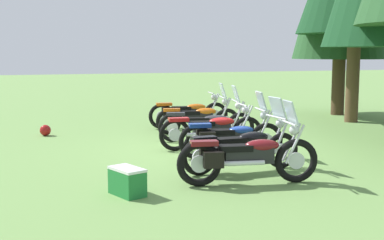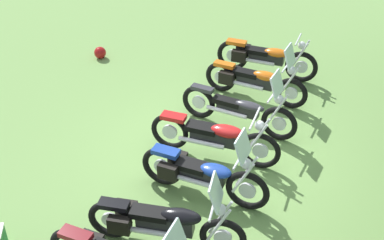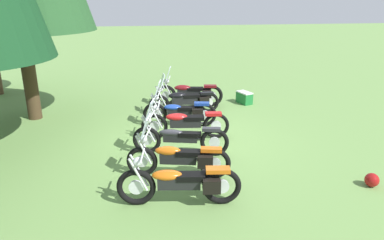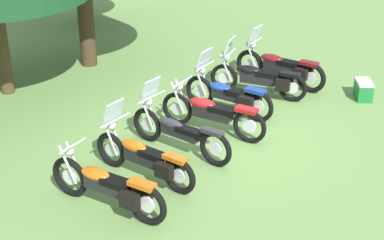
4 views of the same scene
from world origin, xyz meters
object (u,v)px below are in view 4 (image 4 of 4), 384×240
(motorcycle_0, at_px, (109,186))
(picnic_cooler, at_px, (363,90))
(motorcycle_1, at_px, (145,157))
(motorcycle_5, at_px, (259,78))
(motorcycle_6, at_px, (281,67))
(motorcycle_3, at_px, (212,112))
(motorcycle_4, at_px, (229,94))
(motorcycle_2, at_px, (179,131))

(motorcycle_0, xyz_separation_m, picnic_cooler, (6.27, -3.08, -0.24))
(motorcycle_0, relative_size, motorcycle_1, 1.04)
(motorcycle_5, xyz_separation_m, motorcycle_6, (0.86, -0.28, 0.01))
(motorcycle_3, distance_m, motorcycle_4, 1.02)
(motorcycle_2, height_order, motorcycle_4, motorcycle_4)
(motorcycle_5, xyz_separation_m, picnic_cooler, (0.84, -2.28, -0.25))
(picnic_cooler, bearing_deg, motorcycle_5, 110.27)
(motorcycle_0, relative_size, motorcycle_4, 1.06)
(motorcycle_4, distance_m, motorcycle_6, 2.12)
(motorcycle_1, bearing_deg, motorcycle_2, -83.55)
(motorcycle_0, distance_m, motorcycle_3, 3.27)
(motorcycle_4, bearing_deg, motorcycle_0, 93.30)
(motorcycle_6, bearing_deg, motorcycle_2, 88.13)
(motorcycle_0, height_order, motorcycle_4, motorcycle_4)
(motorcycle_5, bearing_deg, motorcycle_4, 74.49)
(motorcycle_2, height_order, motorcycle_3, motorcycle_2)
(motorcycle_5, distance_m, motorcycle_6, 0.90)
(motorcycle_4, relative_size, motorcycle_5, 0.93)
(motorcycle_4, relative_size, motorcycle_6, 0.92)
(motorcycle_3, xyz_separation_m, motorcycle_6, (3.06, -0.59, 0.01))
(motorcycle_2, distance_m, motorcycle_4, 2.04)
(motorcycle_4, xyz_separation_m, motorcycle_6, (2.04, -0.57, 0.02))
(motorcycle_3, relative_size, motorcycle_5, 1.02)
(picnic_cooler, bearing_deg, motorcycle_3, 139.60)
(motorcycle_0, xyz_separation_m, motorcycle_1, (1.07, -0.09, -0.00))
(picnic_cooler, bearing_deg, motorcycle_6, 89.46)
(motorcycle_2, height_order, picnic_cooler, motorcycle_2)
(motorcycle_3, height_order, motorcycle_4, motorcycle_4)
(motorcycle_0, distance_m, picnic_cooler, 6.99)
(motorcycle_1, xyz_separation_m, motorcycle_4, (3.18, -0.41, 0.01))
(motorcycle_5, relative_size, picnic_cooler, 3.41)
(motorcycle_1, relative_size, picnic_cooler, 3.22)
(picnic_cooler, bearing_deg, motorcycle_2, 144.69)
(motorcycle_4, height_order, motorcycle_5, motorcycle_4)
(motorcycle_0, xyz_separation_m, motorcycle_5, (5.43, -0.80, 0.01))
(motorcycle_5, height_order, motorcycle_6, motorcycle_6)
(motorcycle_0, height_order, motorcycle_5, motorcycle_5)
(motorcycle_2, bearing_deg, picnic_cooler, -111.63)
(motorcycle_0, distance_m, motorcycle_2, 2.24)
(motorcycle_1, height_order, motorcycle_3, motorcycle_1)
(motorcycle_0, relative_size, motorcycle_6, 0.97)
(motorcycle_4, height_order, picnic_cooler, motorcycle_4)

